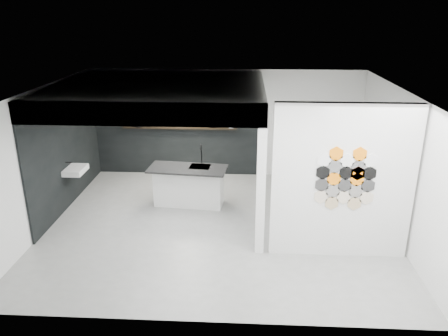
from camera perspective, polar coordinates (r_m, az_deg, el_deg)
floor at (r=9.16m, az=-0.73°, el=-7.44°), size 7.00×6.00×0.01m
partition_panel at (r=7.83m, az=15.21°, el=-1.85°), size 2.45×0.15×2.80m
bay_clad_back at (r=11.63m, az=-6.21°, el=4.78°), size 4.40×0.04×2.35m
bay_clad_left at (r=10.41m, az=-19.81°, el=1.82°), size 0.04×4.00×2.35m
bulkhead at (r=9.44m, az=-8.41°, el=9.65°), size 4.40×4.00×0.40m
corner_column at (r=7.74m, az=4.82°, el=-3.25°), size 0.16×0.16×2.35m
fascia_beam at (r=7.60m, az=-11.18°, el=6.95°), size 4.40×0.16×0.40m
wall_basin at (r=10.25m, az=-18.83°, el=-0.26°), size 0.40×0.60×0.12m
display_shelf at (r=11.49m, az=-5.82°, el=5.24°), size 3.00×0.15×0.04m
kitchen_island at (r=9.92m, az=-4.61°, el=-2.24°), size 1.79×0.92×1.39m
stockpot at (r=11.67m, az=-11.01°, el=5.74°), size 0.27×0.27×0.17m
kettle at (r=11.36m, az=-1.57°, el=5.70°), size 0.25×0.25×0.16m
glass_bowl at (r=11.34m, az=0.96°, el=5.54°), size 0.19×0.19×0.11m
glass_vase at (r=11.34m, az=0.96°, el=5.60°), size 0.12×0.12×0.13m
bottle_dark at (r=11.49m, az=-6.67°, el=5.74°), size 0.08×0.08×0.16m
utensil_cup at (r=11.61m, az=-9.72°, el=5.60°), size 0.10×0.10×0.11m
hex_tile_cluster at (r=7.72m, az=15.64°, el=-1.37°), size 1.04×0.02×1.16m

